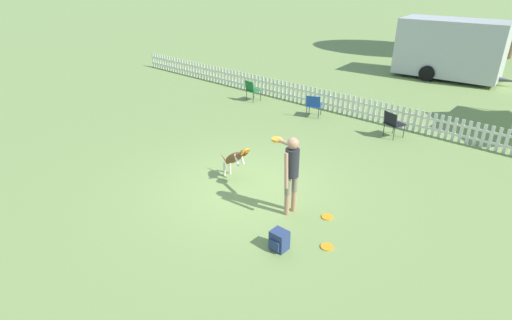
{
  "coord_description": "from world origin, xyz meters",
  "views": [
    {
      "loc": [
        5.43,
        -5.91,
        4.61
      ],
      "look_at": [
        0.23,
        -0.0,
        0.8
      ],
      "focal_mm": 28.0,
      "sensor_mm": 36.0,
      "label": 1
    }
  ],
  "objects_px": {
    "backpack_on_grass": "(279,240)",
    "folding_chair_blue_left": "(314,104)",
    "folding_chair_center": "(393,122)",
    "equipment_trailer": "(450,48)",
    "handler_person": "(291,166)",
    "leaping_dog": "(235,158)",
    "frisbee_near_handler": "(327,217)",
    "folding_chair_green_right": "(252,89)",
    "frisbee_near_dog": "(327,247)"
  },
  "relations": [
    {
      "from": "leaping_dog",
      "to": "folding_chair_center",
      "type": "distance_m",
      "value": 5.28
    },
    {
      "from": "frisbee_near_dog",
      "to": "handler_person",
      "type": "bearing_deg",
      "value": 158.2
    },
    {
      "from": "handler_person",
      "to": "folding_chair_center",
      "type": "relative_size",
      "value": 2.12
    },
    {
      "from": "frisbee_near_dog",
      "to": "leaping_dog",
      "type": "bearing_deg",
      "value": 165.95
    },
    {
      "from": "backpack_on_grass",
      "to": "folding_chair_blue_left",
      "type": "height_order",
      "value": "folding_chair_blue_left"
    },
    {
      "from": "backpack_on_grass",
      "to": "equipment_trailer",
      "type": "xyz_separation_m",
      "value": [
        -2.0,
        14.89,
        1.17
      ]
    },
    {
      "from": "frisbee_near_dog",
      "to": "equipment_trailer",
      "type": "distance_m",
      "value": 14.58
    },
    {
      "from": "handler_person",
      "to": "leaping_dog",
      "type": "xyz_separation_m",
      "value": [
        -1.83,
        0.27,
        -0.48
      ]
    },
    {
      "from": "frisbee_near_dog",
      "to": "equipment_trailer",
      "type": "height_order",
      "value": "equipment_trailer"
    },
    {
      "from": "folding_chair_blue_left",
      "to": "equipment_trailer",
      "type": "bearing_deg",
      "value": -121.87
    },
    {
      "from": "folding_chair_blue_left",
      "to": "handler_person",
      "type": "bearing_deg",
      "value": 97.5
    },
    {
      "from": "backpack_on_grass",
      "to": "folding_chair_blue_left",
      "type": "relative_size",
      "value": 0.48
    },
    {
      "from": "leaping_dog",
      "to": "backpack_on_grass",
      "type": "relative_size",
      "value": 2.93
    },
    {
      "from": "backpack_on_grass",
      "to": "folding_chair_green_right",
      "type": "distance_m",
      "value": 8.95
    },
    {
      "from": "leaping_dog",
      "to": "folding_chair_blue_left",
      "type": "height_order",
      "value": "leaping_dog"
    },
    {
      "from": "frisbee_near_dog",
      "to": "folding_chair_center",
      "type": "height_order",
      "value": "folding_chair_center"
    },
    {
      "from": "handler_person",
      "to": "equipment_trailer",
      "type": "distance_m",
      "value": 13.86
    },
    {
      "from": "folding_chair_center",
      "to": "equipment_trailer",
      "type": "relative_size",
      "value": 0.15
    },
    {
      "from": "backpack_on_grass",
      "to": "folding_chair_green_right",
      "type": "bearing_deg",
      "value": 135.0
    },
    {
      "from": "frisbee_near_handler",
      "to": "folding_chair_blue_left",
      "type": "relative_size",
      "value": 0.3
    },
    {
      "from": "folding_chair_blue_left",
      "to": "folding_chair_green_right",
      "type": "height_order",
      "value": "folding_chair_green_right"
    },
    {
      "from": "frisbee_near_dog",
      "to": "folding_chair_blue_left",
      "type": "xyz_separation_m",
      "value": [
        -4.16,
        5.72,
        0.45
      ]
    },
    {
      "from": "leaping_dog",
      "to": "frisbee_near_dog",
      "type": "height_order",
      "value": "leaping_dog"
    },
    {
      "from": "leaping_dog",
      "to": "backpack_on_grass",
      "type": "xyz_separation_m",
      "value": [
        2.44,
        -1.38,
        -0.39
      ]
    },
    {
      "from": "frisbee_near_handler",
      "to": "equipment_trailer",
      "type": "bearing_deg",
      "value": 98.94
    },
    {
      "from": "folding_chair_center",
      "to": "backpack_on_grass",
      "type": "bearing_deg",
      "value": 116.77
    },
    {
      "from": "folding_chair_center",
      "to": "leaping_dog",
      "type": "bearing_deg",
      "value": 91.5
    },
    {
      "from": "frisbee_near_handler",
      "to": "handler_person",
      "type": "bearing_deg",
      "value": -154.9
    },
    {
      "from": "folding_chair_blue_left",
      "to": "frisbee_near_dog",
      "type": "bearing_deg",
      "value": 104.32
    },
    {
      "from": "folding_chair_center",
      "to": "folding_chair_blue_left",
      "type": "bearing_deg",
      "value": 21.23
    },
    {
      "from": "frisbee_near_handler",
      "to": "folding_chair_blue_left",
      "type": "bearing_deg",
      "value": 126.74
    },
    {
      "from": "leaping_dog",
      "to": "folding_chair_blue_left",
      "type": "bearing_deg",
      "value": -158.86
    },
    {
      "from": "frisbee_near_handler",
      "to": "frisbee_near_dog",
      "type": "relative_size",
      "value": 1.0
    },
    {
      "from": "frisbee_near_handler",
      "to": "frisbee_near_dog",
      "type": "distance_m",
      "value": 0.98
    },
    {
      "from": "leaping_dog",
      "to": "frisbee_near_dog",
      "type": "xyz_separation_m",
      "value": [
        3.07,
        -0.77,
        -0.56
      ]
    },
    {
      "from": "folding_chair_blue_left",
      "to": "leaping_dog",
      "type": "bearing_deg",
      "value": 80.71
    },
    {
      "from": "handler_person",
      "to": "leaping_dog",
      "type": "bearing_deg",
      "value": 90.22
    },
    {
      "from": "handler_person",
      "to": "frisbee_near_handler",
      "type": "relative_size",
      "value": 7.16
    },
    {
      "from": "handler_person",
      "to": "equipment_trailer",
      "type": "bearing_deg",
      "value": 14.46
    },
    {
      "from": "folding_chair_center",
      "to": "folding_chair_green_right",
      "type": "xyz_separation_m",
      "value": [
        -5.56,
        -0.07,
        -0.0
      ]
    },
    {
      "from": "folding_chair_green_right",
      "to": "equipment_trailer",
      "type": "height_order",
      "value": "equipment_trailer"
    },
    {
      "from": "backpack_on_grass",
      "to": "equipment_trailer",
      "type": "distance_m",
      "value": 15.07
    },
    {
      "from": "leaping_dog",
      "to": "backpack_on_grass",
      "type": "distance_m",
      "value": 2.83
    },
    {
      "from": "backpack_on_grass",
      "to": "equipment_trailer",
      "type": "height_order",
      "value": "equipment_trailer"
    },
    {
      "from": "folding_chair_center",
      "to": "folding_chair_green_right",
      "type": "distance_m",
      "value": 5.56
    },
    {
      "from": "folding_chair_center",
      "to": "equipment_trailer",
      "type": "xyz_separation_m",
      "value": [
        -1.24,
        8.5,
        0.88
      ]
    },
    {
      "from": "frisbee_near_dog",
      "to": "equipment_trailer",
      "type": "relative_size",
      "value": 0.04
    },
    {
      "from": "handler_person",
      "to": "frisbee_near_handler",
      "type": "height_order",
      "value": "handler_person"
    },
    {
      "from": "handler_person",
      "to": "folding_chair_blue_left",
      "type": "xyz_separation_m",
      "value": [
        -2.92,
        5.22,
        -0.59
      ]
    },
    {
      "from": "leaping_dog",
      "to": "equipment_trailer",
      "type": "xyz_separation_m",
      "value": [
        0.44,
        13.51,
        0.78
      ]
    }
  ]
}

